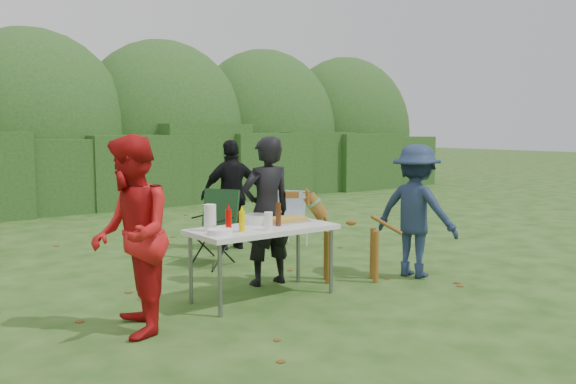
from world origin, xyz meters
TOP-DOWN VIEW (x-y plane):
  - ground at (0.00, 0.00)m, footprint 80.00×80.00m
  - hedge_row at (0.00, 8.00)m, footprint 22.00×1.40m
  - shrub_backdrop at (0.00, 9.60)m, footprint 20.00×2.60m
  - folding_table at (-0.28, 0.16)m, footprint 1.50×0.70m
  - person_cook at (0.07, 0.59)m, footprint 0.63×0.44m
  - person_red_jacket at (-1.78, -0.07)m, footprint 0.87×0.98m
  - person_black_puffy at (0.86, 2.54)m, footprint 0.99×0.61m
  - child at (1.69, -0.16)m, footprint 0.82×1.12m
  - dog at (0.92, 0.12)m, footprint 1.13×0.96m
  - camping_chair at (0.12, 1.85)m, footprint 0.82×0.82m
  - lawn_chair at (1.60, 2.23)m, footprint 0.66×0.66m
  - food_tray at (0.08, 0.24)m, footprint 0.45×0.30m
  - focaccia_bread at (0.08, 0.24)m, footprint 0.40×0.26m
  - mustard_bottle at (-0.61, 0.05)m, footprint 0.06×0.06m
  - ketchup_bottle at (-0.72, 0.10)m, footprint 0.06×0.06m
  - beer_bottle at (-0.12, 0.11)m, footprint 0.06×0.06m
  - paper_towel_roll at (-0.83, 0.28)m, footprint 0.12×0.12m
  - cup_stack at (-0.35, -0.04)m, footprint 0.08×0.08m
  - pasta_bowl at (-0.22, 0.35)m, footprint 0.26×0.26m
  - plate_stack at (-0.86, 0.05)m, footprint 0.24×0.24m

SIDE VIEW (x-z plane):
  - ground at x=0.00m, z-range 0.00..0.00m
  - lawn_chair at x=1.60m, z-range 0.00..0.82m
  - camping_chair at x=0.12m, z-range 0.00..0.96m
  - dog at x=0.92m, z-range 0.00..1.02m
  - folding_table at x=-0.28m, z-range 0.32..1.06m
  - food_tray at x=0.08m, z-range 0.74..0.76m
  - plate_stack at x=-0.86m, z-range 0.74..0.79m
  - child at x=1.69m, z-range 0.00..1.55m
  - focaccia_bread at x=0.08m, z-range 0.76..0.80m
  - person_black_puffy at x=0.86m, z-range 0.00..1.58m
  - pasta_bowl at x=-0.22m, z-range 0.74..0.84m
  - person_cook at x=0.07m, z-range 0.00..1.65m
  - cup_stack at x=-0.35m, z-range 0.74..0.92m
  - mustard_bottle at x=-0.61m, z-range 0.74..0.94m
  - person_red_jacket at x=-1.78m, z-range 0.00..1.69m
  - hedge_row at x=0.00m, z-range 0.00..1.70m
  - ketchup_bottle at x=-0.72m, z-range 0.74..0.96m
  - beer_bottle at x=-0.12m, z-range 0.74..0.98m
  - paper_towel_roll at x=-0.83m, z-range 0.74..1.00m
  - shrub_backdrop at x=0.00m, z-range 0.00..3.20m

